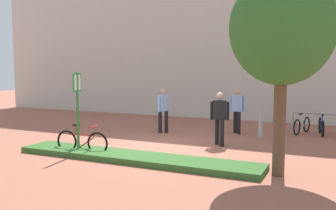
% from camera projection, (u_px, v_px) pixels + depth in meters
% --- Properties ---
extents(ground_plane, '(60.00, 60.00, 0.00)m').
position_uv_depth(ground_plane, '(162.00, 147.00, 11.77)').
color(ground_plane, '#9E5B47').
extents(building_facade, '(28.00, 1.20, 10.00)m').
position_uv_depth(building_facade, '(231.00, 17.00, 18.33)').
color(building_facade, beige).
rests_on(building_facade, ground).
extents(planter_strip, '(7.00, 1.10, 0.16)m').
position_uv_depth(planter_strip, '(133.00, 157.00, 10.04)').
color(planter_strip, '#336028').
rests_on(planter_strip, ground).
extents(tree_sidewalk, '(2.35, 2.35, 4.67)m').
position_uv_depth(tree_sidewalk, '(282.00, 29.00, 8.31)').
color(tree_sidewalk, brown).
rests_on(tree_sidewalk, ground).
extents(parking_sign_post, '(0.08, 0.36, 2.35)m').
position_uv_depth(parking_sign_post, '(77.00, 101.00, 10.67)').
color(parking_sign_post, '#2D7238').
rests_on(parking_sign_post, ground).
extents(bike_at_sign, '(1.68, 0.42, 0.86)m').
position_uv_depth(bike_at_sign, '(82.00, 142.00, 10.85)').
color(bike_at_sign, black).
rests_on(bike_at_sign, ground).
extents(bike_rack_cluster, '(2.11, 1.58, 0.83)m').
position_uv_depth(bike_rack_cluster, '(321.00, 126.00, 13.90)').
color(bike_rack_cluster, '#99999E').
rests_on(bike_rack_cluster, ground).
extents(bollard_steel, '(0.16, 0.16, 0.90)m').
position_uv_depth(bollard_steel, '(261.00, 125.00, 13.33)').
color(bollard_steel, '#ADADB2').
rests_on(bollard_steel, ground).
extents(person_suited_navy, '(0.60, 0.37, 1.72)m').
position_uv_depth(person_suited_navy, '(220.00, 115.00, 11.92)').
color(person_suited_navy, black).
rests_on(person_suited_navy, ground).
extents(person_shirt_white, '(0.61, 0.42, 1.72)m').
position_uv_depth(person_shirt_white, '(237.00, 108.00, 14.19)').
color(person_shirt_white, black).
rests_on(person_shirt_white, ground).
extents(person_casual_tan, '(0.34, 0.60, 1.72)m').
position_uv_depth(person_casual_tan, '(163.00, 108.00, 14.30)').
color(person_casual_tan, black).
rests_on(person_casual_tan, ground).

